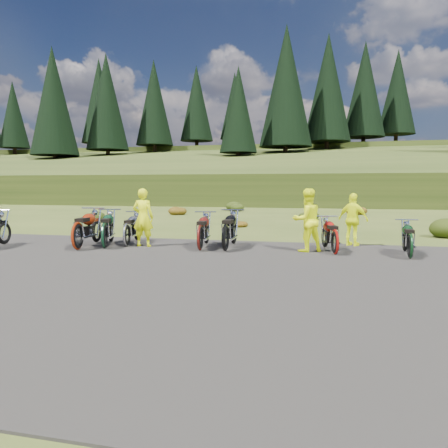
# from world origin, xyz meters

# --- Properties ---
(ground) EXTENTS (300.00, 300.00, 0.00)m
(ground) POSITION_xyz_m (0.00, 0.00, 0.00)
(ground) COLOR #384918
(ground) RESTS_ON ground
(gravel_pad) EXTENTS (20.00, 12.00, 0.04)m
(gravel_pad) POSITION_xyz_m (0.00, -2.00, 0.00)
(gravel_pad) COLOR black
(gravel_pad) RESTS_ON ground
(hill_slope) EXTENTS (300.00, 45.97, 9.37)m
(hill_slope) POSITION_xyz_m (0.00, 50.00, 0.00)
(hill_slope) COLOR #2B3913
(hill_slope) RESTS_ON ground
(hill_plateau) EXTENTS (300.00, 90.00, 9.17)m
(hill_plateau) POSITION_xyz_m (0.00, 110.00, 0.00)
(hill_plateau) COLOR #2B3913
(hill_plateau) RESTS_ON ground
(conifer_13) EXTENTS (5.72, 5.72, 15.00)m
(conifer_13) POSITION_xyz_m (-57.00, 64.00, 15.86)
(conifer_13) COLOR black
(conifer_13) RESTS_ON ground
(conifer_14) EXTENTS (5.28, 5.28, 14.00)m
(conifer_14) POSITION_xyz_m (-51.00, 70.00, 16.55)
(conifer_14) COLOR black
(conifer_14) RESTS_ON ground
(conifer_15) EXTENTS (7.92, 7.92, 20.00)m
(conifer_15) POSITION_xyz_m (-45.00, 76.00, 20.16)
(conifer_15) COLOR black
(conifer_15) RESTS_ON ground
(conifer_16) EXTENTS (7.48, 7.48, 19.00)m
(conifer_16) POSITION_xyz_m (-39.00, 51.00, 15.28)
(conifer_16) COLOR black
(conifer_16) RESTS_ON ground
(conifer_17) EXTENTS (7.04, 7.04, 18.00)m
(conifer_17) POSITION_xyz_m (-33.00, 57.00, 15.97)
(conifer_17) COLOR black
(conifer_17) RESTS_ON ground
(conifer_18) EXTENTS (6.60, 6.60, 17.00)m
(conifer_18) POSITION_xyz_m (-27.00, 63.00, 16.66)
(conifer_18) COLOR black
(conifer_18) RESTS_ON ground
(conifer_19) EXTENTS (6.16, 6.16, 16.00)m
(conifer_19) POSITION_xyz_m (-21.00, 69.00, 17.36)
(conifer_19) COLOR black
(conifer_19) RESTS_ON ground
(conifer_20) EXTENTS (5.72, 5.72, 15.00)m
(conifer_20) POSITION_xyz_m (-15.00, 75.00, 17.65)
(conifer_20) COLOR black
(conifer_20) RESTS_ON ground
(conifer_21) EXTENTS (5.28, 5.28, 14.00)m
(conifer_21) POSITION_xyz_m (-9.00, 50.00, 12.56)
(conifer_21) COLOR black
(conifer_21) RESTS_ON ground
(conifer_22) EXTENTS (7.92, 7.92, 20.00)m
(conifer_22) POSITION_xyz_m (-3.00, 56.00, 16.77)
(conifer_22) COLOR black
(conifer_22) RESTS_ON ground
(conifer_23) EXTENTS (7.48, 7.48, 19.00)m
(conifer_23) POSITION_xyz_m (3.00, 62.00, 17.47)
(conifer_23) COLOR black
(conifer_23) RESTS_ON ground
(conifer_24) EXTENTS (7.04, 7.04, 18.00)m
(conifer_24) POSITION_xyz_m (9.00, 68.00, 18.16)
(conifer_24) COLOR black
(conifer_24) RESTS_ON ground
(conifer_25) EXTENTS (6.60, 6.60, 17.00)m
(conifer_25) POSITION_xyz_m (15.00, 74.00, 18.66)
(conifer_25) COLOR black
(conifer_25) RESTS_ON ground
(shrub_1) EXTENTS (1.03, 1.03, 0.61)m
(shrub_1) POSITION_xyz_m (-9.10, 11.30, 0.31)
(shrub_1) COLOR black
(shrub_1) RESTS_ON ground
(shrub_2) EXTENTS (1.30, 1.30, 0.77)m
(shrub_2) POSITION_xyz_m (-6.20, 16.60, 0.38)
(shrub_2) COLOR #69330D
(shrub_2) RESTS_ON ground
(shrub_3) EXTENTS (1.56, 1.56, 0.92)m
(shrub_3) POSITION_xyz_m (-3.30, 21.90, 0.46)
(shrub_3) COLOR black
(shrub_3) RESTS_ON ground
(shrub_4) EXTENTS (0.77, 0.77, 0.45)m
(shrub_4) POSITION_xyz_m (-0.40, 9.20, 0.23)
(shrub_4) COLOR #69330D
(shrub_4) RESTS_ON ground
(shrub_5) EXTENTS (1.03, 1.03, 0.61)m
(shrub_5) POSITION_xyz_m (2.50, 14.50, 0.31)
(shrub_5) COLOR black
(shrub_5) RESTS_ON ground
(shrub_6) EXTENTS (1.30, 1.30, 0.77)m
(shrub_6) POSITION_xyz_m (5.40, 19.80, 0.38)
(shrub_6) COLOR #69330D
(shrub_6) RESTS_ON ground
(motorcycle_1) EXTENTS (1.16, 2.44, 1.23)m
(motorcycle_1) POSITION_xyz_m (-3.56, 0.73, 0.00)
(motorcycle_1) COLOR maroon
(motorcycle_1) RESTS_ON ground
(motorcycle_2) EXTENTS (1.48, 2.35, 1.17)m
(motorcycle_2) POSITION_xyz_m (-2.92, 1.16, 0.00)
(motorcycle_2) COLOR black
(motorcycle_2) RESTS_ON ground
(motorcycle_3) EXTENTS (1.06, 2.13, 1.07)m
(motorcycle_3) POSITION_xyz_m (-2.49, 1.80, 0.00)
(motorcycle_3) COLOR #9B9B9F
(motorcycle_3) RESTS_ON ground
(motorcycle_4) EXTENTS (1.01, 2.21, 1.11)m
(motorcycle_4) POSITION_xyz_m (0.02, 1.46, 0.00)
(motorcycle_4) COLOR #56120E
(motorcycle_4) RESTS_ON ground
(motorcycle_5) EXTENTS (0.88, 2.31, 1.19)m
(motorcycle_5) POSITION_xyz_m (0.78, 1.49, 0.00)
(motorcycle_5) COLOR black
(motorcycle_5) RESTS_ON ground
(motorcycle_6) EXTENTS (1.07, 2.06, 1.03)m
(motorcycle_6) POSITION_xyz_m (3.87, 1.62, 0.00)
(motorcycle_6) COLOR #9F100B
(motorcycle_6) RESTS_ON ground
(motorcycle_7) EXTENTS (0.72, 1.91, 0.99)m
(motorcycle_7) POSITION_xyz_m (5.78, 1.34, 0.00)
(motorcycle_7) COLOR black
(motorcycle_7) RESTS_ON ground
(person_middle) EXTENTS (0.68, 0.47, 1.82)m
(person_middle) POSITION_xyz_m (-1.97, 1.88, 0.91)
(person_middle) COLOR #E4F20C
(person_middle) RESTS_ON ground
(person_right_a) EXTENTS (1.12, 1.05, 1.82)m
(person_right_a) POSITION_xyz_m (3.08, 2.01, 0.91)
(person_right_a) COLOR #E4F20C
(person_right_a) RESTS_ON ground
(person_right_b) EXTENTS (1.06, 0.82, 1.67)m
(person_right_b) POSITION_xyz_m (4.43, 3.58, 0.84)
(person_right_b) COLOR #E4F20C
(person_right_b) RESTS_ON ground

